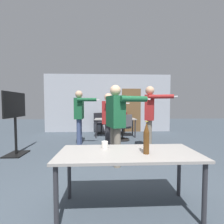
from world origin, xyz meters
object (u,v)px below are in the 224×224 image
at_px(tv_screen, 15,118).
at_px(person_right_polo, 80,112).
at_px(person_left_plaid, 150,112).
at_px(office_chair_mid_tucked, 124,128).
at_px(person_near_casual, 109,117).
at_px(office_chair_far_right, 120,123).
at_px(beer_bottle, 146,138).
at_px(person_center_tall, 116,118).
at_px(office_chair_near_pushed, 100,124).
at_px(drink_cup, 105,145).

distance_m(tv_screen, person_right_polo, 1.73).
bearing_deg(person_left_plaid, office_chair_mid_tucked, -134.55).
height_order(person_near_casual, office_chair_far_right, person_near_casual).
distance_m(person_left_plaid, office_chair_far_right, 2.66).
bearing_deg(person_right_polo, beer_bottle, 23.25).
distance_m(person_near_casual, beer_bottle, 2.43).
xyz_separation_m(person_center_tall, person_right_polo, (-1.05, 1.66, 0.03)).
height_order(office_chair_mid_tucked, beer_bottle, beer_bottle).
relative_size(person_left_plaid, office_chair_far_right, 1.89).
relative_size(office_chair_near_pushed, office_chair_far_right, 0.96).
bearing_deg(tv_screen, drink_cup, -130.80).
bearing_deg(person_right_polo, drink_cup, 16.54).
bearing_deg(office_chair_near_pushed, person_right_polo, 37.19).
height_order(person_right_polo, office_chair_far_right, person_right_polo).
distance_m(person_right_polo, office_chair_mid_tucked, 1.67).
bearing_deg(beer_bottle, office_chair_far_right, 87.77).
bearing_deg(office_chair_far_right, person_left_plaid, -128.97).
distance_m(tv_screen, person_left_plaid, 3.55).
height_order(office_chair_near_pushed, office_chair_far_right, office_chair_far_right).
bearing_deg(tv_screen, person_near_casual, -85.69).
xyz_separation_m(person_right_polo, office_chair_mid_tucked, (1.47, 0.51, -0.60)).
bearing_deg(person_left_plaid, tv_screen, -67.37).
bearing_deg(person_left_plaid, person_right_polo, -89.34).
xyz_separation_m(person_left_plaid, office_chair_mid_tucked, (-0.59, 1.22, -0.65)).
bearing_deg(tv_screen, person_left_plaid, -86.97).
distance_m(office_chair_mid_tucked, beer_bottle, 3.66).
xyz_separation_m(office_chair_mid_tucked, office_chair_far_right, (0.02, 1.30, 0.01)).
bearing_deg(office_chair_near_pushed, drink_cup, 56.55).
relative_size(tv_screen, office_chair_mid_tucked, 1.70).
relative_size(person_left_plaid, drink_cup, 20.05).
bearing_deg(person_left_plaid, beer_bottle, 1.98).
bearing_deg(office_chair_far_right, person_near_casual, -154.62).
distance_m(person_center_tall, person_left_plaid, 1.39).
relative_size(person_center_tall, person_left_plaid, 0.95).
bearing_deg(person_left_plaid, person_near_casual, -70.04).
relative_size(person_left_plaid, office_chair_mid_tucked, 1.90).
relative_size(person_center_tall, office_chair_mid_tucked, 1.80).
height_order(person_left_plaid, office_chair_near_pushed, person_left_plaid).
bearing_deg(person_left_plaid, drink_cup, -10.20).
distance_m(person_left_plaid, office_chair_mid_tucked, 1.50).
distance_m(tv_screen, drink_cup, 3.04).
bearing_deg(person_right_polo, tv_screen, -58.16).
relative_size(office_chair_mid_tucked, office_chair_near_pushed, 1.04).
height_order(person_center_tall, office_chair_mid_tucked, person_center_tall).
xyz_separation_m(person_center_tall, drink_cup, (-0.23, -1.22, -0.25)).
bearing_deg(person_center_tall, drink_cup, -28.68).
relative_size(tv_screen, person_left_plaid, 0.89).
bearing_deg(person_right_polo, office_chair_mid_tucked, 109.77).
height_order(tv_screen, office_chair_far_right, tv_screen).
relative_size(office_chair_near_pushed, drink_cup, 10.16).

